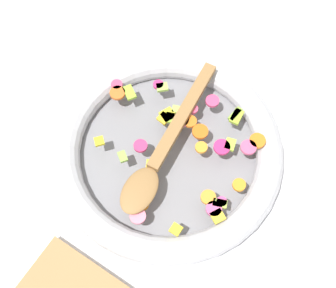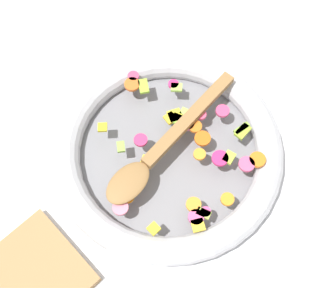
% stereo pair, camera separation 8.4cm
% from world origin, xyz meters
% --- Properties ---
extents(ground_plane, '(4.00, 4.00, 0.00)m').
position_xyz_m(ground_plane, '(0.00, 0.00, 0.00)').
color(ground_plane, silver).
extents(skillet, '(0.42, 0.42, 0.05)m').
position_xyz_m(skillet, '(0.00, 0.00, 0.02)').
color(skillet, slate).
rests_on(skillet, ground_plane).
extents(chopped_vegetables, '(0.29, 0.32, 0.01)m').
position_xyz_m(chopped_vegetables, '(0.02, -0.03, 0.05)').
color(chopped_vegetables, '#D86118').
rests_on(chopped_vegetables, skillet).
extents(wooden_spoon, '(0.33, 0.07, 0.01)m').
position_xyz_m(wooden_spoon, '(-0.02, -0.00, 0.06)').
color(wooden_spoon, olive).
rests_on(wooden_spoon, chopped_vegetables).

